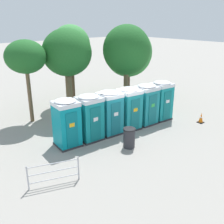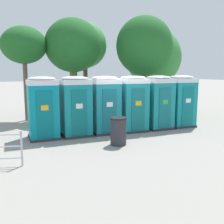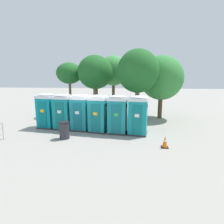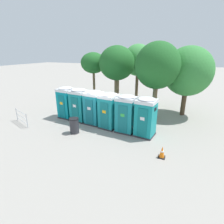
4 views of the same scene
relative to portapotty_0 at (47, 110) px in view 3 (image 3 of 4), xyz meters
name	(u,v)px [view 3 (image 3 of 4)]	position (x,y,z in m)	size (l,w,h in m)	color
ground_plane	(91,130)	(3.35, -0.20, -1.28)	(120.00, 120.00, 0.00)	gray
portapotty_0	(47,110)	(0.00, 0.00, 0.00)	(1.31, 1.32, 2.54)	#2D2D33
portapotty_1	(63,111)	(1.33, -0.17, 0.00)	(1.31, 1.28, 2.54)	#2D2D33
portapotty_2	(81,112)	(2.66, -0.30, 0.00)	(1.31, 1.31, 2.54)	#2D2D33
portapotty_3	(98,113)	(3.98, -0.53, 0.00)	(1.34, 1.35, 2.54)	#2D2D33
portapotty_4	(118,114)	(5.32, -0.67, 0.00)	(1.31, 1.28, 2.54)	#2D2D33
portapotty_5	(138,115)	(6.65, -0.77, 0.00)	(1.33, 1.34, 2.54)	#2D2D33
street_tree_0	(138,71)	(6.61, 2.43, 2.89)	(3.30, 3.30, 5.91)	brown
street_tree_1	(161,78)	(8.73, 4.39, 2.38)	(3.82, 3.82, 5.64)	#4C3826
street_tree_2	(95,73)	(2.77, 4.02, 2.86)	(3.20, 3.20, 5.71)	brown
street_tree_3	(113,71)	(4.22, 5.76, 3.08)	(2.83, 2.83, 5.87)	brown
street_tree_4	(69,74)	(0.13, 4.43, 2.80)	(2.45, 2.45, 5.13)	brown
trash_can	(64,130)	(2.25, -2.27, -0.76)	(0.63, 0.63, 1.04)	#2D2D33
traffic_cone	(165,142)	(8.05, -2.94, -0.97)	(0.36, 0.36, 0.64)	black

